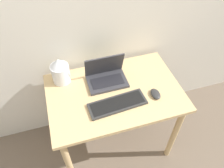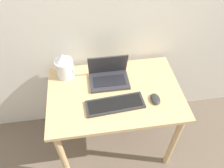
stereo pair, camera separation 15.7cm
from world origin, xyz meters
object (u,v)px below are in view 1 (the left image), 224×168
laptop (106,76)px  vase (60,71)px  keyboard (117,104)px  mouse (155,94)px

laptop → vase: (-0.33, 0.10, 0.06)m
keyboard → mouse: (0.30, 0.00, 0.01)m
mouse → vase: vase is taller
laptop → mouse: size_ratio=2.89×
laptop → vase: bearing=163.6°
keyboard → mouse: mouse is taller
keyboard → mouse: bearing=0.5°
keyboard → vase: vase is taller
vase → keyboard: bearing=-46.0°
mouse → vase: bearing=151.1°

